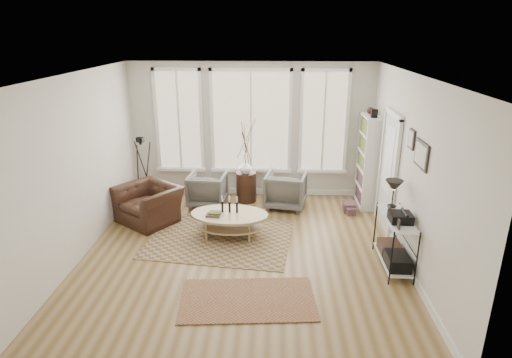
{
  "coord_description": "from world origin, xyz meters",
  "views": [
    {
      "loc": [
        0.5,
        -6.28,
        3.53
      ],
      "look_at": [
        0.2,
        0.6,
        1.1
      ],
      "focal_mm": 30.0,
      "sensor_mm": 36.0,
      "label": 1
    }
  ],
  "objects_px": {
    "bookcase": "(368,161)",
    "accent_chair": "(149,204)",
    "side_table": "(246,162)",
    "armchair_left": "(208,189)",
    "coffee_table": "(229,218)",
    "low_shelf": "(395,236)",
    "armchair_right": "(286,190)"
  },
  "relations": [
    {
      "from": "coffee_table",
      "to": "armchair_left",
      "type": "distance_m",
      "value": 1.53
    },
    {
      "from": "bookcase",
      "to": "armchair_right",
      "type": "xyz_separation_m",
      "value": [
        -1.68,
        -0.21,
        -0.58
      ]
    },
    {
      "from": "armchair_right",
      "to": "low_shelf",
      "type": "bearing_deg",
      "value": 135.89
    },
    {
      "from": "armchair_left",
      "to": "accent_chair",
      "type": "relative_size",
      "value": 0.71
    },
    {
      "from": "coffee_table",
      "to": "bookcase",
      "type": "bearing_deg",
      "value": 30.58
    },
    {
      "from": "armchair_right",
      "to": "side_table",
      "type": "relative_size",
      "value": 0.45
    },
    {
      "from": "bookcase",
      "to": "coffee_table",
      "type": "bearing_deg",
      "value": -149.42
    },
    {
      "from": "coffee_table",
      "to": "armchair_right",
      "type": "height_order",
      "value": "armchair_right"
    },
    {
      "from": "bookcase",
      "to": "armchair_left",
      "type": "bearing_deg",
      "value": -176.58
    },
    {
      "from": "bookcase",
      "to": "accent_chair",
      "type": "xyz_separation_m",
      "value": [
        -4.32,
        -1.03,
        -0.6
      ]
    },
    {
      "from": "bookcase",
      "to": "armchair_right",
      "type": "bearing_deg",
      "value": -172.97
    },
    {
      "from": "low_shelf",
      "to": "accent_chair",
      "type": "height_order",
      "value": "low_shelf"
    },
    {
      "from": "coffee_table",
      "to": "accent_chair",
      "type": "height_order",
      "value": "accent_chair"
    },
    {
      "from": "side_table",
      "to": "coffee_table",
      "type": "bearing_deg",
      "value": -96.62
    },
    {
      "from": "low_shelf",
      "to": "side_table",
      "type": "height_order",
      "value": "side_table"
    },
    {
      "from": "bookcase",
      "to": "side_table",
      "type": "xyz_separation_m",
      "value": [
        -2.52,
        0.07,
        -0.09
      ]
    },
    {
      "from": "side_table",
      "to": "armchair_left",
      "type": "bearing_deg",
      "value": -161.07
    },
    {
      "from": "accent_chair",
      "to": "armchair_left",
      "type": "bearing_deg",
      "value": 75.64
    },
    {
      "from": "bookcase",
      "to": "accent_chair",
      "type": "distance_m",
      "value": 4.48
    },
    {
      "from": "armchair_left",
      "to": "coffee_table",
      "type": "bearing_deg",
      "value": 117.63
    },
    {
      "from": "coffee_table",
      "to": "side_table",
      "type": "relative_size",
      "value": 0.79
    },
    {
      "from": "bookcase",
      "to": "coffee_table",
      "type": "distance_m",
      "value": 3.21
    },
    {
      "from": "accent_chair",
      "to": "low_shelf",
      "type": "bearing_deg",
      "value": 16.73
    },
    {
      "from": "low_shelf",
      "to": "armchair_left",
      "type": "height_order",
      "value": "low_shelf"
    },
    {
      "from": "accent_chair",
      "to": "coffee_table",
      "type": "bearing_deg",
      "value": 16.35
    },
    {
      "from": "side_table",
      "to": "accent_chair",
      "type": "distance_m",
      "value": 2.18
    },
    {
      "from": "armchair_right",
      "to": "accent_chair",
      "type": "height_order",
      "value": "armchair_right"
    },
    {
      "from": "accent_chair",
      "to": "armchair_right",
      "type": "bearing_deg",
      "value": 53.32
    },
    {
      "from": "side_table",
      "to": "armchair_right",
      "type": "bearing_deg",
      "value": -18.41
    },
    {
      "from": "bookcase",
      "to": "side_table",
      "type": "bearing_deg",
      "value": 178.32
    },
    {
      "from": "low_shelf",
      "to": "side_table",
      "type": "relative_size",
      "value": 0.72
    },
    {
      "from": "bookcase",
      "to": "low_shelf",
      "type": "xyz_separation_m",
      "value": [
        -0.06,
        -2.52,
        -0.44
      ]
    }
  ]
}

